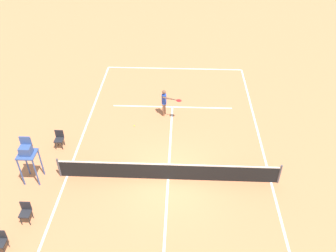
{
  "coord_description": "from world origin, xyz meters",
  "views": [
    {
      "loc": [
        -0.5,
        11.87,
        12.03
      ],
      "look_at": [
        0.14,
        -3.11,
        0.8
      ],
      "focal_mm": 37.83,
      "sensor_mm": 36.0,
      "label": 1
    }
  ],
  "objects_px": {
    "umpire_chair": "(27,153)",
    "tennis_ball": "(134,126)",
    "courtside_chair_near": "(26,211)",
    "player_serving": "(165,101)",
    "courtside_chair_mid": "(59,138)",
    "courtside_chair_far": "(0,241)"
  },
  "relations": [
    {
      "from": "player_serving",
      "to": "tennis_ball",
      "type": "xyz_separation_m",
      "value": [
        1.68,
        1.17,
        -0.97
      ]
    },
    {
      "from": "tennis_ball",
      "to": "courtside_chair_near",
      "type": "distance_m",
      "value": 7.65
    },
    {
      "from": "umpire_chair",
      "to": "courtside_chair_near",
      "type": "xyz_separation_m",
      "value": [
        -0.55,
        2.35,
        -1.07
      ]
    },
    {
      "from": "tennis_ball",
      "to": "courtside_chair_far",
      "type": "xyz_separation_m",
      "value": [
        4.1,
        8.12,
        0.5
      ]
    },
    {
      "from": "player_serving",
      "to": "courtside_chair_far",
      "type": "bearing_deg",
      "value": -13.3
    },
    {
      "from": "umpire_chair",
      "to": "tennis_ball",
      "type": "bearing_deg",
      "value": -133.91
    },
    {
      "from": "umpire_chair",
      "to": "courtside_chair_mid",
      "type": "distance_m",
      "value": 2.72
    },
    {
      "from": "player_serving",
      "to": "tennis_ball",
      "type": "bearing_deg",
      "value": -36.55
    },
    {
      "from": "courtside_chair_far",
      "to": "player_serving",
      "type": "bearing_deg",
      "value": -121.91
    },
    {
      "from": "courtside_chair_mid",
      "to": "courtside_chair_far",
      "type": "distance_m",
      "value": 6.22
    },
    {
      "from": "courtside_chair_mid",
      "to": "courtside_chair_far",
      "type": "bearing_deg",
      "value": 85.86
    },
    {
      "from": "courtside_chair_near",
      "to": "umpire_chair",
      "type": "bearing_deg",
      "value": -76.95
    },
    {
      "from": "umpire_chair",
      "to": "courtside_chair_far",
      "type": "distance_m",
      "value": 3.92
    },
    {
      "from": "umpire_chair",
      "to": "courtside_chair_near",
      "type": "relative_size",
      "value": 2.54
    },
    {
      "from": "tennis_ball",
      "to": "courtside_chair_mid",
      "type": "height_order",
      "value": "courtside_chair_mid"
    },
    {
      "from": "courtside_chair_near",
      "to": "player_serving",
      "type": "bearing_deg",
      "value": -124.08
    },
    {
      "from": "player_serving",
      "to": "courtside_chair_near",
      "type": "height_order",
      "value": "player_serving"
    },
    {
      "from": "courtside_chair_near",
      "to": "courtside_chair_far",
      "type": "bearing_deg",
      "value": 72.09
    },
    {
      "from": "tennis_ball",
      "to": "courtside_chair_near",
      "type": "relative_size",
      "value": 0.07
    },
    {
      "from": "courtside_chair_far",
      "to": "courtside_chair_mid",
      "type": "bearing_deg",
      "value": -94.14
    },
    {
      "from": "player_serving",
      "to": "courtside_chair_mid",
      "type": "xyz_separation_m",
      "value": [
        5.34,
        3.09,
        -0.47
      ]
    },
    {
      "from": "player_serving",
      "to": "courtside_chair_mid",
      "type": "height_order",
      "value": "player_serving"
    }
  ]
}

